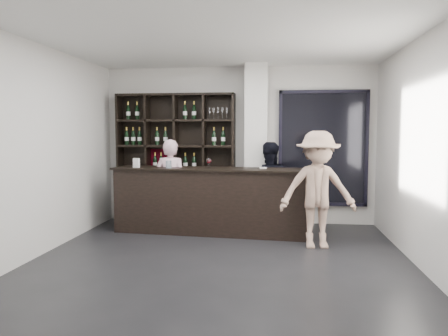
# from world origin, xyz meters

# --- Properties ---
(floor) EXTENTS (5.00, 5.50, 0.01)m
(floor) POSITION_xyz_m (0.00, 0.00, -0.01)
(floor) COLOR black
(floor) RESTS_ON ground
(wine_shelf) EXTENTS (2.20, 0.35, 2.40)m
(wine_shelf) POSITION_xyz_m (-1.15, 2.57, 1.20)
(wine_shelf) COLOR black
(wine_shelf) RESTS_ON floor
(structural_column) EXTENTS (0.40, 0.40, 2.90)m
(structural_column) POSITION_xyz_m (0.35, 2.47, 1.45)
(structural_column) COLOR silver
(structural_column) RESTS_ON floor
(glass_panel) EXTENTS (1.60, 0.08, 2.10)m
(glass_panel) POSITION_xyz_m (1.55, 2.69, 1.40)
(glass_panel) COLOR black
(glass_panel) RESTS_ON floor
(tasting_counter) EXTENTS (3.33, 0.69, 1.10)m
(tasting_counter) POSITION_xyz_m (-0.35, 1.75, 0.55)
(tasting_counter) COLOR black
(tasting_counter) RESTS_ON floor
(taster_pink) EXTENTS (0.61, 0.43, 1.57)m
(taster_pink) POSITION_xyz_m (-1.10, 1.94, 0.79)
(taster_pink) COLOR beige
(taster_pink) RESTS_ON floor
(taster_black) EXTENTS (0.81, 0.68, 1.52)m
(taster_black) POSITION_xyz_m (0.58, 2.23, 0.76)
(taster_black) COLOR black
(taster_black) RESTS_ON floor
(customer) EXTENTS (1.17, 0.74, 1.71)m
(customer) POSITION_xyz_m (1.32, 1.05, 0.86)
(customer) COLOR #9E7E6B
(customer) RESTS_ON floor
(wine_glass) EXTENTS (0.10, 0.10, 0.19)m
(wine_glass) POSITION_xyz_m (-0.40, 1.74, 1.19)
(wine_glass) COLOR white
(wine_glass) RESTS_ON tasting_counter
(spit_cup) EXTENTS (0.12, 0.12, 0.13)m
(spit_cup) POSITION_xyz_m (-1.06, 1.64, 1.16)
(spit_cup) COLOR silver
(spit_cup) RESTS_ON tasting_counter
(napkin_stack) EXTENTS (0.12, 0.12, 0.02)m
(napkin_stack) POSITION_xyz_m (0.50, 1.79, 1.11)
(napkin_stack) COLOR white
(napkin_stack) RESTS_ON tasting_counter
(card_stand) EXTENTS (0.11, 0.08, 0.16)m
(card_stand) POSITION_xyz_m (-1.63, 1.70, 1.18)
(card_stand) COLOR white
(card_stand) RESTS_ON tasting_counter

